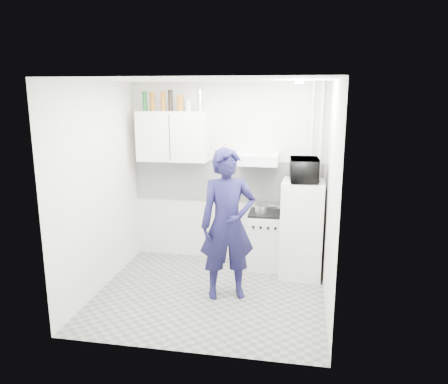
# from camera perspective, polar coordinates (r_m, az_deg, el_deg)

# --- Properties ---
(floor) EXTENTS (2.80, 2.80, 0.00)m
(floor) POSITION_cam_1_polar(r_m,az_deg,el_deg) (5.60, -1.85, -13.22)
(floor) COLOR slate
(floor) RESTS_ON ground
(ceiling) EXTENTS (2.80, 2.80, 0.00)m
(ceiling) POSITION_cam_1_polar(r_m,az_deg,el_deg) (5.02, -2.07, 14.46)
(ceiling) COLOR white
(ceiling) RESTS_ON wall_back
(wall_back) EXTENTS (2.80, 0.00, 2.80)m
(wall_back) POSITION_cam_1_polar(r_m,az_deg,el_deg) (6.35, 0.44, 2.40)
(wall_back) COLOR silver
(wall_back) RESTS_ON floor
(wall_left) EXTENTS (0.00, 2.60, 2.60)m
(wall_left) POSITION_cam_1_polar(r_m,az_deg,el_deg) (5.61, -16.06, 0.45)
(wall_left) COLOR silver
(wall_left) RESTS_ON floor
(wall_right) EXTENTS (0.00, 2.60, 2.60)m
(wall_right) POSITION_cam_1_polar(r_m,az_deg,el_deg) (5.05, 13.77, -0.80)
(wall_right) COLOR silver
(wall_right) RESTS_ON floor
(person) EXTENTS (0.77, 0.63, 1.84)m
(person) POSITION_cam_1_polar(r_m,az_deg,el_deg) (5.24, 0.48, -4.26)
(person) COLOR #141338
(person) RESTS_ON floor
(stove) EXTENTS (0.49, 0.49, 0.79)m
(stove) POSITION_cam_1_polar(r_m,az_deg,el_deg) (6.28, 5.46, -6.37)
(stove) COLOR white
(stove) RESTS_ON floor
(fridge) EXTENTS (0.57, 0.57, 1.32)m
(fridge) POSITION_cam_1_polar(r_m,az_deg,el_deg) (5.98, 10.15, -4.80)
(fridge) COLOR white
(fridge) RESTS_ON floor
(stove_top) EXTENTS (0.47, 0.47, 0.03)m
(stove_top) POSITION_cam_1_polar(r_m,az_deg,el_deg) (6.15, 5.54, -2.77)
(stove_top) COLOR black
(stove_top) RESTS_ON stove
(saucepan) EXTENTS (0.18, 0.18, 0.10)m
(saucepan) POSITION_cam_1_polar(r_m,az_deg,el_deg) (6.12, 4.93, -2.21)
(saucepan) COLOR silver
(saucepan) RESTS_ON stove_top
(microwave) EXTENTS (0.56, 0.40, 0.30)m
(microwave) POSITION_cam_1_polar(r_m,az_deg,el_deg) (5.79, 10.47, 2.86)
(microwave) COLOR black
(microwave) RESTS_ON fridge
(bottle_a) EXTENTS (0.06, 0.06, 0.27)m
(bottle_a) POSITION_cam_1_polar(r_m,az_deg,el_deg) (6.38, -10.30, 11.60)
(bottle_a) COLOR #144C1E
(bottle_a) RESTS_ON upper_cabinet
(bottle_b) EXTENTS (0.07, 0.07, 0.27)m
(bottle_b) POSITION_cam_1_polar(r_m,az_deg,el_deg) (6.34, -9.32, 11.61)
(bottle_b) COLOR brown
(bottle_b) RESTS_ON upper_cabinet
(bottle_c) EXTENTS (0.07, 0.07, 0.27)m
(bottle_c) POSITION_cam_1_polar(r_m,az_deg,el_deg) (6.29, -7.96, 11.66)
(bottle_c) COLOR brown
(bottle_c) RESTS_ON upper_cabinet
(bottle_d) EXTENTS (0.07, 0.07, 0.29)m
(bottle_d) POSITION_cam_1_polar(r_m,az_deg,el_deg) (6.26, -7.01, 11.79)
(bottle_d) COLOR black
(bottle_d) RESTS_ON upper_cabinet
(canister_a) EXTENTS (0.09, 0.09, 0.23)m
(canister_a) POSITION_cam_1_polar(r_m,az_deg,el_deg) (6.22, -5.77, 11.50)
(canister_a) COLOR brown
(canister_a) RESTS_ON upper_cabinet
(canister_b) EXTENTS (0.08, 0.08, 0.15)m
(canister_b) POSITION_cam_1_polar(r_m,az_deg,el_deg) (6.19, -4.67, 11.15)
(canister_b) COLOR #B2B7BC
(canister_b) RESTS_ON upper_cabinet
(bottle_e) EXTENTS (0.07, 0.07, 0.29)m
(bottle_e) POSITION_cam_1_polar(r_m,az_deg,el_deg) (6.15, -3.21, 11.84)
(bottle_e) COLOR silver
(bottle_e) RESTS_ON upper_cabinet
(upper_cabinet) EXTENTS (1.00, 0.35, 0.70)m
(upper_cabinet) POSITION_cam_1_polar(r_m,az_deg,el_deg) (6.28, -6.64, 7.26)
(upper_cabinet) COLOR white
(upper_cabinet) RESTS_ON wall_back
(range_hood) EXTENTS (0.60, 0.50, 0.14)m
(range_hood) POSITION_cam_1_polar(r_m,az_deg,el_deg) (6.00, 4.28, 4.35)
(range_hood) COLOR white
(range_hood) RESTS_ON wall_back
(backsplash) EXTENTS (2.74, 0.03, 0.60)m
(backsplash) POSITION_cam_1_polar(r_m,az_deg,el_deg) (6.36, 0.42, 1.49)
(backsplash) COLOR white
(backsplash) RESTS_ON wall_back
(pipe_a) EXTENTS (0.05, 0.05, 2.60)m
(pipe_a) POSITION_cam_1_polar(r_m,az_deg,el_deg) (6.19, 12.26, 1.81)
(pipe_a) COLOR white
(pipe_a) RESTS_ON floor
(pipe_b) EXTENTS (0.04, 0.04, 2.60)m
(pipe_b) POSITION_cam_1_polar(r_m,az_deg,el_deg) (6.18, 11.15, 1.85)
(pipe_b) COLOR white
(pipe_b) RESTS_ON floor
(ceiling_spot_fixture) EXTENTS (0.10, 0.10, 0.02)m
(ceiling_spot_fixture) POSITION_cam_1_polar(r_m,az_deg,el_deg) (5.10, 9.82, 13.93)
(ceiling_spot_fixture) COLOR white
(ceiling_spot_fixture) RESTS_ON ceiling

